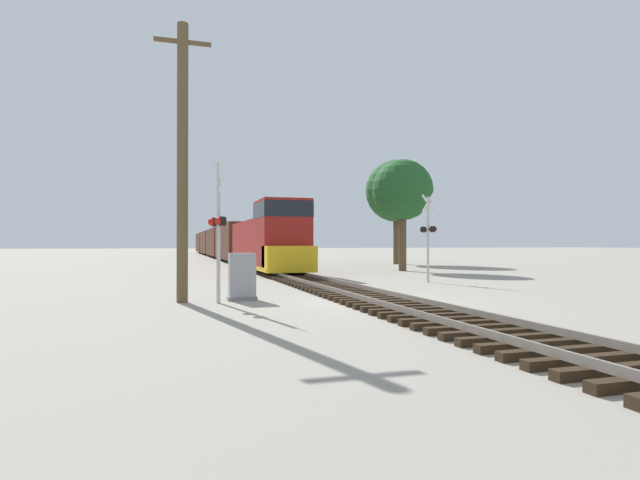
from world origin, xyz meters
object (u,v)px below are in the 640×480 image
Objects in this scene: relay_cabinet at (242,277)px; tree_far_right at (402,191)px; crossing_signal_far at (428,232)px; tree_mid_background at (396,191)px; freight_train at (221,243)px; utility_pole at (183,160)px; crossing_signal_near at (218,224)px.

relay_cabinet is 0.20× the size of tree_far_right.
relay_cabinet is (-9.81, -5.11, -1.69)m from crossing_signal_far.
tree_mid_background reaches higher than crossing_signal_far.
tree_far_right reaches higher than freight_train.
utility_pole is (-11.75, -5.23, 2.13)m from crossing_signal_far.
freight_train is at bearing 85.49° from relay_cabinet.
tree_mid_background is at bearing 66.68° from tree_far_right.
crossing_signal_near is 12.10m from crossing_signal_far.
freight_train is 37.57m from tree_far_right.
relay_cabinet is (0.86, 0.61, -1.76)m from crossing_signal_near.
relay_cabinet is 20.45m from tree_far_right.
crossing_signal_near is 0.60× the size of tree_far_right.
crossing_signal_near is 2.38m from utility_pole.
crossing_signal_near is at bearing -95.41° from freight_train.
freight_train is 51.67m from utility_pole.
utility_pole is 1.16× the size of tree_far_right.
relay_cabinet is at bearing -124.82° from tree_mid_background.
crossing_signal_near is at bearing -132.20° from tree_far_right.
freight_train is 10.77× the size of tree_far_right.
crossing_signal_near is at bearing -144.57° from relay_cabinet.
tree_mid_background is (4.62, 10.71, 1.18)m from tree_far_right.
freight_train is 29.41m from tree_mid_background.
freight_train is at bearing 160.54° from crossing_signal_near.
utility_pole reaches higher than crossing_signal_far.
freight_train is at bearing -3.17° from crossing_signal_far.
crossing_signal_near is (-4.90, -51.75, 0.50)m from freight_train.
crossing_signal_far is 10.79m from tree_far_right.
tree_far_right is at bearing -113.32° from tree_mid_background.
tree_mid_background is (7.99, 20.48, 4.31)m from crossing_signal_far.
freight_train is at bearing 83.35° from utility_pole.
relay_cabinet is 31.74m from tree_mid_background.
relay_cabinet is 0.17× the size of utility_pole.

